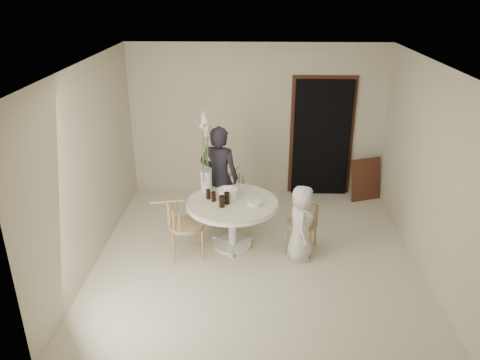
{
  "coord_description": "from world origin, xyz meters",
  "views": [
    {
      "loc": [
        -0.06,
        -5.76,
        3.64
      ],
      "look_at": [
        -0.24,
        0.3,
        1.04
      ],
      "focal_mm": 35.0,
      "sensor_mm": 36.0,
      "label": 1
    }
  ],
  "objects_px": {
    "table": "(232,208)",
    "flower_vase": "(206,160)",
    "chair_left": "(177,220)",
    "birthday_cake": "(228,194)",
    "chair_right": "(309,220)",
    "girl": "(219,177)",
    "chair_far": "(233,188)",
    "boy": "(301,223)"
  },
  "relations": [
    {
      "from": "chair_left",
      "to": "birthday_cake",
      "type": "bearing_deg",
      "value": -72.34
    },
    {
      "from": "table",
      "to": "flower_vase",
      "type": "relative_size",
      "value": 1.05
    },
    {
      "from": "chair_left",
      "to": "girl",
      "type": "relative_size",
      "value": 0.53
    },
    {
      "from": "girl",
      "to": "chair_far",
      "type": "bearing_deg",
      "value": -108.74
    },
    {
      "from": "chair_right",
      "to": "chair_far",
      "type": "bearing_deg",
      "value": -114.83
    },
    {
      "from": "chair_right",
      "to": "girl",
      "type": "bearing_deg",
      "value": -101.02
    },
    {
      "from": "flower_vase",
      "to": "chair_right",
      "type": "bearing_deg",
      "value": -17.49
    },
    {
      "from": "girl",
      "to": "boy",
      "type": "bearing_deg",
      "value": 154.26
    },
    {
      "from": "table",
      "to": "chair_far",
      "type": "xyz_separation_m",
      "value": [
        -0.04,
        0.96,
        -0.11
      ]
    },
    {
      "from": "birthday_cake",
      "to": "flower_vase",
      "type": "bearing_deg",
      "value": 142.82
    },
    {
      "from": "table",
      "to": "birthday_cake",
      "type": "distance_m",
      "value": 0.23
    },
    {
      "from": "chair_right",
      "to": "birthday_cake",
      "type": "height_order",
      "value": "birthday_cake"
    },
    {
      "from": "boy",
      "to": "flower_vase",
      "type": "relative_size",
      "value": 0.87
    },
    {
      "from": "chair_right",
      "to": "girl",
      "type": "relative_size",
      "value": 0.47
    },
    {
      "from": "table",
      "to": "chair_right",
      "type": "relative_size",
      "value": 1.71
    },
    {
      "from": "table",
      "to": "flower_vase",
      "type": "xyz_separation_m",
      "value": [
        -0.41,
        0.37,
        0.6
      ]
    },
    {
      "from": "chair_right",
      "to": "birthday_cake",
      "type": "bearing_deg",
      "value": -82.47
    },
    {
      "from": "chair_left",
      "to": "birthday_cake",
      "type": "xyz_separation_m",
      "value": [
        0.69,
        0.4,
        0.23
      ]
    },
    {
      "from": "girl",
      "to": "boy",
      "type": "height_order",
      "value": "girl"
    },
    {
      "from": "chair_right",
      "to": "flower_vase",
      "type": "height_order",
      "value": "flower_vase"
    },
    {
      "from": "chair_far",
      "to": "flower_vase",
      "type": "distance_m",
      "value": 0.99
    },
    {
      "from": "table",
      "to": "chair_far",
      "type": "bearing_deg",
      "value": 92.38
    },
    {
      "from": "chair_left",
      "to": "flower_vase",
      "type": "distance_m",
      "value": 0.98
    },
    {
      "from": "chair_right",
      "to": "boy",
      "type": "height_order",
      "value": "boy"
    },
    {
      "from": "girl",
      "to": "flower_vase",
      "type": "height_order",
      "value": "flower_vase"
    },
    {
      "from": "girl",
      "to": "birthday_cake",
      "type": "bearing_deg",
      "value": 118.78
    },
    {
      "from": "chair_left",
      "to": "girl",
      "type": "bearing_deg",
      "value": -42.21
    },
    {
      "from": "chair_far",
      "to": "girl",
      "type": "height_order",
      "value": "girl"
    },
    {
      "from": "girl",
      "to": "birthday_cake",
      "type": "height_order",
      "value": "girl"
    },
    {
      "from": "girl",
      "to": "chair_left",
      "type": "bearing_deg",
      "value": 72.11
    },
    {
      "from": "chair_far",
      "to": "boy",
      "type": "relative_size",
      "value": 0.71
    },
    {
      "from": "table",
      "to": "flower_vase",
      "type": "distance_m",
      "value": 0.82
    },
    {
      "from": "girl",
      "to": "flower_vase",
      "type": "distance_m",
      "value": 0.51
    },
    {
      "from": "girl",
      "to": "birthday_cake",
      "type": "distance_m",
      "value": 0.55
    },
    {
      "from": "table",
      "to": "boy",
      "type": "xyz_separation_m",
      "value": [
        0.97,
        -0.29,
        -0.06
      ]
    },
    {
      "from": "boy",
      "to": "birthday_cake",
      "type": "bearing_deg",
      "value": 72.64
    },
    {
      "from": "table",
      "to": "girl",
      "type": "bearing_deg",
      "value": 109.85
    },
    {
      "from": "girl",
      "to": "boy",
      "type": "relative_size",
      "value": 1.5
    },
    {
      "from": "table",
      "to": "chair_far",
      "type": "height_order",
      "value": "chair_far"
    },
    {
      "from": "table",
      "to": "birthday_cake",
      "type": "height_order",
      "value": "birthday_cake"
    },
    {
      "from": "chair_left",
      "to": "girl",
      "type": "xyz_separation_m",
      "value": [
        0.53,
        0.92,
        0.26
      ]
    },
    {
      "from": "chair_far",
      "to": "chair_right",
      "type": "bearing_deg",
      "value": -26.61
    }
  ]
}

